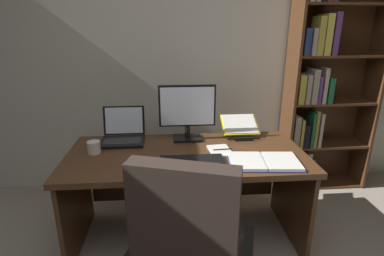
{
  "coord_description": "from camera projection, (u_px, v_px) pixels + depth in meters",
  "views": [
    {
      "loc": [
        -0.21,
        -0.74,
        1.6
      ],
      "look_at": [
        -0.06,
        1.21,
        0.92
      ],
      "focal_mm": 28.63,
      "sensor_mm": 36.0,
      "label": 1
    }
  ],
  "objects": [
    {
      "name": "wall_back",
      "position": [
        189.0,
        60.0,
        2.94
      ],
      "size": [
        5.14,
        0.12,
        2.53
      ],
      "primitive_type": "cube",
      "color": "beige",
      "rests_on": "ground"
    },
    {
      "name": "desk",
      "position": [
        186.0,
        172.0,
        2.31
      ],
      "size": [
        1.69,
        0.79,
        0.72
      ],
      "color": "#4C2D19",
      "rests_on": "ground"
    },
    {
      "name": "bookshelf",
      "position": [
        322.0,
        81.0,
        2.87
      ],
      "size": [
        0.84,
        0.31,
        2.2
      ],
      "color": "#4C2D19",
      "rests_on": "ground"
    },
    {
      "name": "monitor",
      "position": [
        187.0,
        113.0,
        2.36
      ],
      "size": [
        0.44,
        0.16,
        0.43
      ],
      "color": "black",
      "rests_on": "desk"
    },
    {
      "name": "laptop",
      "position": [
        123.0,
        134.0,
        2.38
      ],
      "size": [
        0.32,
        0.3,
        0.25
      ],
      "color": "black",
      "rests_on": "desk"
    },
    {
      "name": "keyboard",
      "position": [
        192.0,
        161.0,
        2.02
      ],
      "size": [
        0.42,
        0.15,
        0.02
      ],
      "primitive_type": "cube",
      "color": "black",
      "rests_on": "desk"
    },
    {
      "name": "computer_mouse",
      "position": [
        146.0,
        161.0,
        2.0
      ],
      "size": [
        0.06,
        0.1,
        0.04
      ],
      "primitive_type": "ellipsoid",
      "color": "black",
      "rests_on": "desk"
    },
    {
      "name": "reading_stand_with_book",
      "position": [
        240.0,
        126.0,
        2.51
      ],
      "size": [
        0.29,
        0.3,
        0.14
      ],
      "color": "black",
      "rests_on": "desk"
    },
    {
      "name": "open_binder",
      "position": [
        264.0,
        161.0,
        2.01
      ],
      "size": [
        0.49,
        0.33,
        0.02
      ],
      "rotation": [
        0.0,
        0.0,
        -0.09
      ],
      "color": "navy",
      "rests_on": "desk"
    },
    {
      "name": "notepad",
      "position": [
        220.0,
        151.0,
        2.2
      ],
      "size": [
        0.17,
        0.22,
        0.01
      ],
      "primitive_type": "cube",
      "rotation": [
        0.0,
        0.0,
        0.1
      ],
      "color": "silver",
      "rests_on": "desk"
    },
    {
      "name": "pen",
      "position": [
        223.0,
        149.0,
        2.2
      ],
      "size": [
        0.14,
        0.02,
        0.01
      ],
      "primitive_type": "cylinder",
      "rotation": [
        0.0,
        1.57,
        0.07
      ],
      "color": "black",
      "rests_on": "notepad"
    },
    {
      "name": "coffee_mug",
      "position": [
        94.0,
        147.0,
        2.16
      ],
      "size": [
        0.09,
        0.09,
        0.09
      ],
      "primitive_type": "cylinder",
      "color": "silver",
      "rests_on": "desk"
    }
  ]
}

